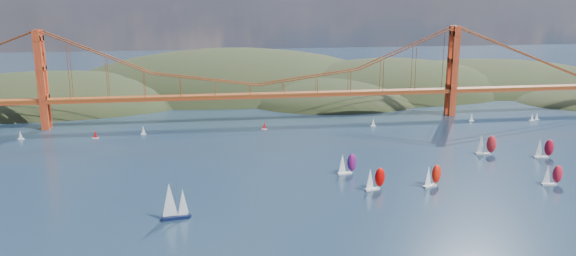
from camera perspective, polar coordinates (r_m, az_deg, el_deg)
The scene contains 17 objects.
headlands at distance 438.44m, azimuth 1.63°, elevation 2.20°, with size 725.00×225.00×96.00m.
bridge at distance 328.65m, azimuth -3.38°, elevation 6.17°, with size 552.00×12.00×55.00m.
sloop_navy at distance 195.52m, azimuth -11.55°, elevation -7.31°, with size 9.61×5.83×14.52m.
racer_0 at distance 222.00m, azimuth 8.81°, elevation -5.08°, with size 8.82×5.12×9.89m.
racer_1 at distance 230.23m, azimuth 14.44°, elevation -4.67°, with size 8.79×6.06×9.84m.
racer_2 at distance 248.15m, azimuth 25.25°, elevation -4.30°, with size 8.24×3.59×9.36m.
racer_3 at distance 281.36m, azimuth 19.47°, elevation -1.58°, with size 9.49×5.16×10.65m.
racer_4 at distance 286.29m, azimuth 24.57°, elevation -1.86°, with size 8.89×4.29×10.02m.
racer_rwb at distance 239.29m, azimuth 6.01°, elevation -3.58°, with size 8.83×4.60×9.92m.
distant_boat_1 at distance 324.41m, azimuth -25.53°, elevation -0.65°, with size 3.00×2.00×4.70m.
distant_boat_2 at distance 311.59m, azimuth -18.99°, elevation -0.59°, with size 3.00×2.00×4.70m.
distant_boat_3 at distance 313.02m, azimuth -14.49°, elevation -0.20°, with size 3.00×2.00×4.70m.
distant_boat_4 at distance 351.37m, azimuth 18.14°, elevation 1.06°, with size 3.00×2.00×4.70m.
distant_boat_5 at distance 364.44m, azimuth 23.56°, elevation 1.02°, with size 3.00×2.00×4.70m.
distant_boat_6 at distance 368.24m, azimuth 23.96°, elevation 1.11°, with size 3.00×2.00×4.70m.
distant_boat_8 at distance 324.60m, azimuth 8.67°, elevation 0.58°, with size 3.00×2.00×4.70m.
distant_boat_9 at distance 313.70m, azimuth -2.41°, elevation 0.26°, with size 3.00×2.00×4.70m.
Camera 1 is at (-30.46, -144.45, 76.09)m, focal length 35.00 mm.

